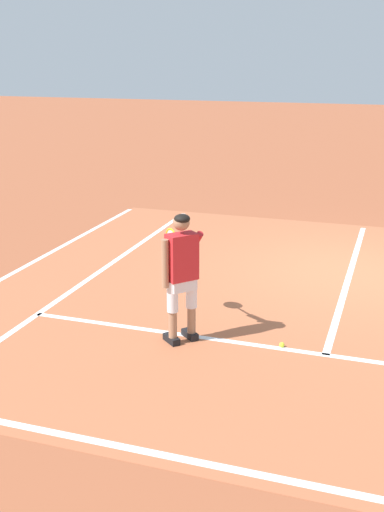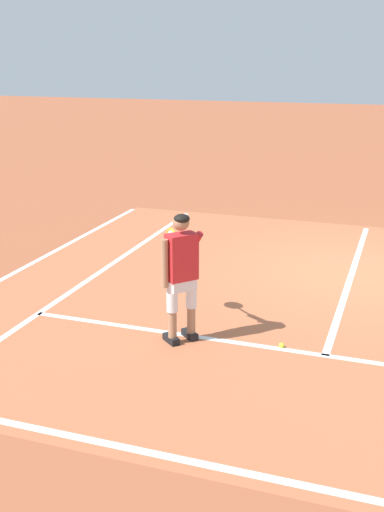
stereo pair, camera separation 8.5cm
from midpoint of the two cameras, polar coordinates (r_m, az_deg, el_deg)
ground_plane at (r=11.27m, az=14.42°, el=-1.43°), size 80.00×80.00×0.00m
court_inner_surface at (r=9.91m, az=13.64°, el=-4.03°), size 10.98×9.38×0.00m
line_baseline at (r=5.96m, az=8.77°, el=-19.40°), size 10.98×0.10×0.01m
line_service at (r=8.16m, az=12.20°, el=-8.75°), size 8.23×0.10×0.01m
line_centre_service at (r=11.12m, az=14.35°, el=-1.67°), size 0.10×6.40×0.01m
line_singles_left at (r=11.00m, az=-8.14°, el=-1.48°), size 0.10×8.98×0.01m
line_doubles_left at (r=11.67m, az=-14.16°, el=-0.73°), size 0.10×8.98×0.01m
tennis_player at (r=8.02m, az=-0.69°, el=-1.17°), size 0.79×1.13×1.71m
tennis_ball_near_feet at (r=8.26m, az=8.35°, el=-7.95°), size 0.07×0.07×0.07m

